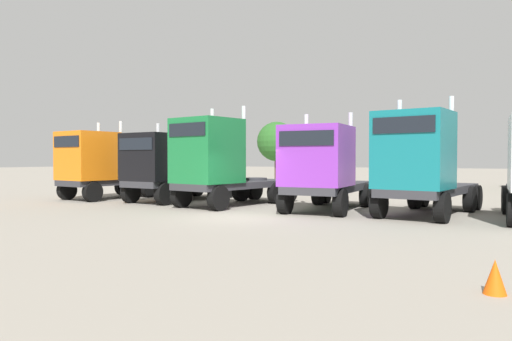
{
  "coord_description": "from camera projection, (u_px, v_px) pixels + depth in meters",
  "views": [
    {
      "loc": [
        8.82,
        -15.26,
        2.15
      ],
      "look_at": [
        -1.52,
        4.49,
        1.6
      ],
      "focal_mm": 33.75,
      "sensor_mm": 36.0,
      "label": 1
    }
  ],
  "objects": [
    {
      "name": "semi_truck_purple",
      "position": [
        322.0,
        167.0,
        19.29
      ],
      "size": [
        2.76,
        6.48,
        4.02
      ],
      "rotation": [
        0.0,
        0.0,
        -1.54
      ],
      "color": "#333338",
      "rests_on": "ground"
    },
    {
      "name": "semi_truck_black",
      "position": [
        165.0,
        167.0,
        23.68
      ],
      "size": [
        3.04,
        6.43,
        3.95
      ],
      "rotation": [
        0.0,
        0.0,
        -1.65
      ],
      "color": "#333338",
      "rests_on": "ground"
    },
    {
      "name": "oak_far_left",
      "position": [
        277.0,
        142.0,
        40.53
      ],
      "size": [
        3.33,
        3.33,
        5.26
      ],
      "color": "#4C3823",
      "rests_on": "ground"
    },
    {
      "name": "ground",
      "position": [
        236.0,
        217.0,
        17.66
      ],
      "size": [
        200.0,
        200.0,
        0.0
      ],
      "primitive_type": "plane",
      "color": "gray"
    },
    {
      "name": "semi_truck_green",
      "position": [
        218.0,
        162.0,
        21.31
      ],
      "size": [
        3.63,
        6.77,
        4.48
      ],
      "rotation": [
        0.0,
        0.0,
        -1.75
      ],
      "color": "#333338",
      "rests_on": "ground"
    },
    {
      "name": "semi_truck_teal",
      "position": [
        420.0,
        164.0,
        17.52
      ],
      "size": [
        3.42,
        6.7,
        4.4
      ],
      "rotation": [
        0.0,
        0.0,
        -1.72
      ],
      "color": "#333338",
      "rests_on": "ground"
    },
    {
      "name": "traffic_cone_near",
      "position": [
        495.0,
        277.0,
        7.61
      ],
      "size": [
        0.36,
        0.36,
        0.56
      ],
      "primitive_type": "cone",
      "color": "#F2590C",
      "rests_on": "ground"
    },
    {
      "name": "oak_far_centre",
      "position": [
        399.0,
        145.0,
        38.08
      ],
      "size": [
        2.98,
        2.98,
        4.71
      ],
      "color": "#4C3823",
      "rests_on": "ground"
    },
    {
      "name": "semi_truck_orange",
      "position": [
        98.0,
        164.0,
        25.33
      ],
      "size": [
        3.35,
        6.25,
        4.13
      ],
      "rotation": [
        0.0,
        0.0,
        -1.72
      ],
      "color": "#333338",
      "rests_on": "ground"
    }
  ]
}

